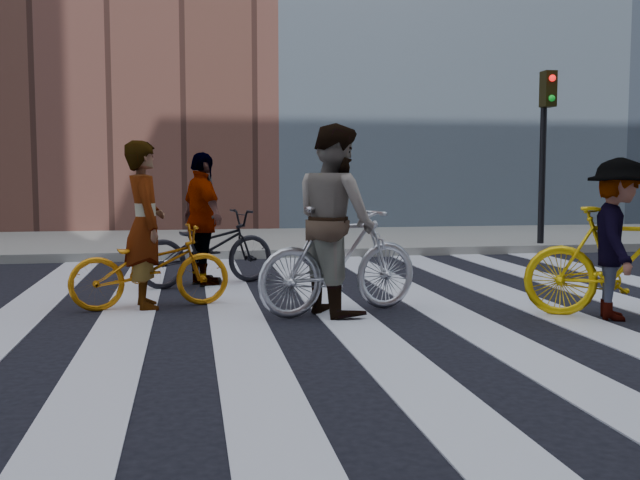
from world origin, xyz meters
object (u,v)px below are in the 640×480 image
object	(u,v)px
bike_dark_rear	(207,248)
rider_right	(617,239)
traffic_signal	(545,129)
bike_yellow_right	(621,263)
rider_rear	(203,219)
rider_mid	(335,220)
bike_yellow_left	(150,267)
bike_silver_mid	(340,260)
rider_left	(145,225)

from	to	relation	value
bike_dark_rear	rider_right	size ratio (longest dim) A/B	1.16
traffic_signal	bike_yellow_right	bearing A→B (deg)	-109.89
traffic_signal	rider_rear	distance (m)	7.24
traffic_signal	rider_mid	world-z (taller)	traffic_signal
bike_yellow_left	rider_right	xyz separation A→B (m)	(4.64, -1.43, 0.36)
rider_mid	traffic_signal	bearing A→B (deg)	-61.98
bike_yellow_right	bike_dark_rear	world-z (taller)	bike_yellow_right
bike_yellow_left	rider_mid	size ratio (longest dim) A/B	0.87
rider_mid	bike_yellow_right	bearing A→B (deg)	-124.69
bike_silver_mid	rider_left	bearing A→B (deg)	52.51
bike_dark_rear	rider_right	bearing A→B (deg)	-149.25
traffic_signal	bike_dark_rear	xyz separation A→B (m)	(-6.29, -3.20, -1.79)
traffic_signal	rider_rear	xyz separation A→B (m)	(-6.34, -3.20, -1.41)
traffic_signal	rider_right	distance (m)	6.77
rider_mid	rider_right	distance (m)	2.84
bike_yellow_left	bike_dark_rear	world-z (taller)	bike_dark_rear
rider_mid	rider_rear	world-z (taller)	rider_mid
bike_silver_mid	bike_dark_rear	size ratio (longest dim) A/B	1.00
bike_silver_mid	bike_yellow_right	world-z (taller)	same
bike_yellow_left	bike_yellow_right	size ratio (longest dim) A/B	0.91
bike_dark_rear	rider_mid	xyz separation A→B (m)	(1.27, -2.23, 0.49)
traffic_signal	bike_silver_mid	world-z (taller)	traffic_signal
rider_rear	bike_dark_rear	bearing A→B (deg)	-112.38
bike_silver_mid	rider_rear	bearing A→B (deg)	12.35
rider_left	bike_yellow_left	bearing A→B (deg)	-101.24
traffic_signal	bike_yellow_right	world-z (taller)	traffic_signal
rider_left	rider_mid	xyz separation A→B (m)	(1.97, -0.67, 0.08)
bike_silver_mid	traffic_signal	bearing A→B (deg)	-61.70
bike_yellow_left	bike_yellow_right	xyz separation A→B (m)	(4.69, -1.43, 0.11)
bike_silver_mid	rider_right	world-z (taller)	rider_right
bike_silver_mid	rider_right	distance (m)	2.79
bike_yellow_right	rider_left	xyz separation A→B (m)	(-4.74, 1.43, 0.34)
bike_silver_mid	bike_yellow_right	xyz separation A→B (m)	(2.73, -0.77, -0.00)
bike_yellow_left	rider_rear	world-z (taller)	rider_rear
bike_dark_rear	rider_mid	world-z (taller)	rider_mid
bike_yellow_left	bike_dark_rear	bearing A→B (deg)	-33.70
rider_rear	traffic_signal	bearing A→B (deg)	-85.61
rider_right	rider_rear	world-z (taller)	rider_rear
bike_dark_rear	rider_mid	bearing A→B (deg)	-172.70
rider_left	rider_rear	xyz separation A→B (m)	(0.65, 1.56, -0.04)
bike_yellow_right	rider_left	distance (m)	4.97
rider_rear	bike_silver_mid	bearing A→B (deg)	-170.80
bike_yellow_left	rider_mid	world-z (taller)	rider_mid
bike_yellow_left	rider_right	distance (m)	4.87
bike_yellow_right	rider_right	bearing A→B (deg)	114.43
bike_yellow_left	bike_dark_rear	size ratio (longest dim) A/B	0.92
rider_rear	bike_yellow_left	bearing A→B (deg)	136.74
rider_left	traffic_signal	bearing A→B (deg)	-66.96
rider_mid	rider_right	bearing A→B (deg)	-124.96
bike_yellow_left	rider_rear	size ratio (longest dim) A/B	0.99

